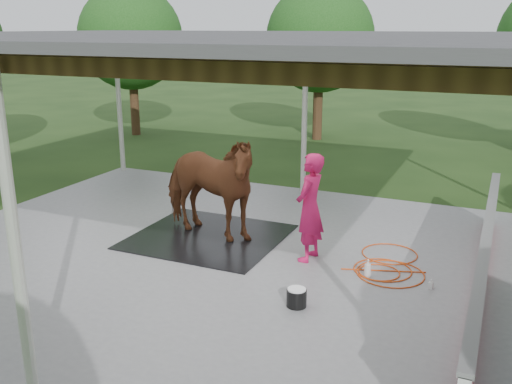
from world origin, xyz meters
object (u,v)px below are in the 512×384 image
at_px(dasher_board, 483,270).
at_px(wash_bucket, 297,297).
at_px(horse, 207,186).
at_px(handler, 310,207).

relative_size(dasher_board, wash_bucket, 25.51).
bearing_deg(wash_bucket, horse, 142.16).
height_order(dasher_board, wash_bucket, dasher_board).
relative_size(dasher_board, horse, 3.13).
distance_m(dasher_board, horse, 5.35).
bearing_deg(wash_bucket, handler, 103.30).
bearing_deg(handler, wash_bucket, 19.25).
bearing_deg(horse, wash_bucket, -116.76).
distance_m(handler, wash_bucket, 2.08).
bearing_deg(dasher_board, handler, 170.11).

